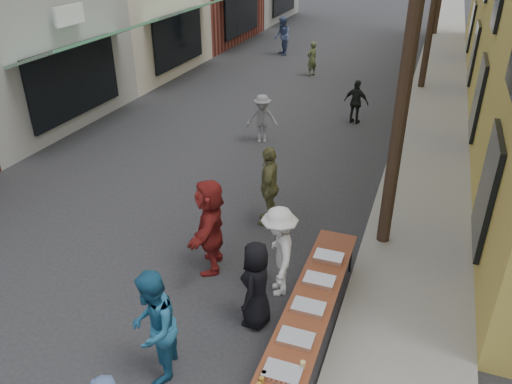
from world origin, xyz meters
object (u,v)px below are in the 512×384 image
Objects in this scene: serving_table at (313,299)px; catering_tray_sausage at (282,373)px; utility_pole_near at (414,23)px; guest_front_a at (256,285)px; guest_front_c at (153,328)px.

catering_tray_sausage is at bearing -90.00° from serving_table.
serving_table is 8.00× the size of catering_tray_sausage.
utility_pole_near is at bearing 76.11° from serving_table.
guest_front_a reaches higher than catering_tray_sausage.
serving_table is 2.55× the size of guest_front_a.
utility_pole_near is at bearing 132.92° from guest_front_c.
guest_front_c is at bearing -140.12° from serving_table.
guest_front_a is at bearing 120.60° from catering_tray_sausage.
utility_pole_near is 4.89× the size of guest_front_c.
guest_front_c reaches higher than guest_front_a.
catering_tray_sausage is at bearing -99.15° from utility_pole_near.
guest_front_c is at bearing -119.86° from utility_pole_near.
catering_tray_sausage is at bearing 29.66° from guest_front_a.
utility_pole_near is 5.73× the size of guest_front_a.
catering_tray_sausage is 1.86m from guest_front_a.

